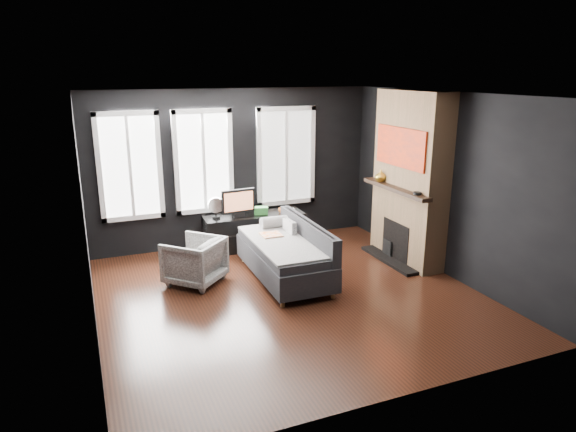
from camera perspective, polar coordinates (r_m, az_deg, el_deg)
name	(u,v)px	position (r m, az deg, el deg)	size (l,w,h in m)	color
floor	(290,295)	(7.15, 0.18, -8.82)	(5.00, 5.00, 0.00)	black
ceiling	(290,95)	(6.50, 0.20, 13.35)	(5.00, 5.00, 0.00)	white
wall_back	(235,168)	(9.00, -5.95, 5.33)	(5.00, 0.02, 2.70)	black
wall_left	(85,221)	(6.21, -21.63, -0.55)	(0.02, 5.00, 2.70)	black
wall_right	(445,185)	(7.97, 17.06, 3.33)	(0.02, 5.00, 2.70)	black
windows	(207,109)	(8.72, -8.97, 11.72)	(4.00, 0.16, 1.76)	white
fireplace	(410,178)	(8.31, 13.39, 4.10)	(0.70, 1.62, 2.70)	#93724C
sofa	(284,251)	(7.56, -0.41, -3.93)	(0.99, 1.98, 0.85)	#262528
stripe_pillow	(290,231)	(7.88, 0.17, -1.65)	(0.08, 0.33, 0.33)	gray
armchair	(194,259)	(7.54, -10.37, -4.68)	(0.72, 0.68, 0.74)	white
media_console	(254,231)	(8.94, -3.80, -1.64)	(1.73, 0.54, 0.59)	black
monitor	(238,201)	(8.68, -5.56, 1.65)	(0.60, 0.13, 0.54)	black
desk_fan	(216,208)	(8.64, -8.01, 0.93)	(0.26, 0.26, 0.37)	gray
mug	(282,210)	(8.93, -0.72, 0.71)	(0.11, 0.09, 0.11)	#CF6725
book	(286,205)	(9.05, -0.18, 1.24)	(0.15, 0.02, 0.21)	tan
storage_box	(261,210)	(8.86, -3.02, 0.62)	(0.23, 0.15, 0.13)	#29702C
mantel_vase	(381,176)	(8.54, 10.26, 4.41)	(0.19, 0.20, 0.19)	gold
mantel_clock	(417,193)	(7.76, 14.18, 2.46)	(0.12, 0.12, 0.04)	black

